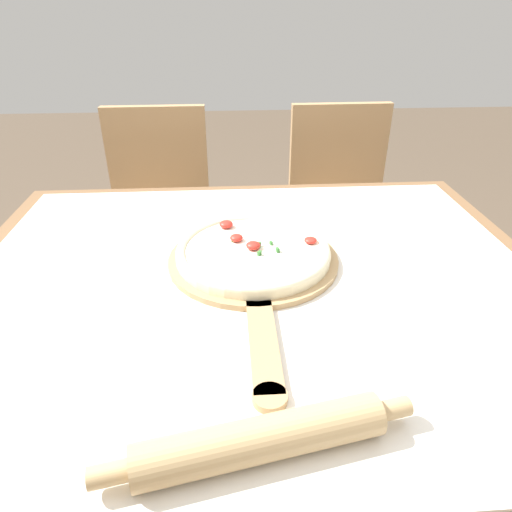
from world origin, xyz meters
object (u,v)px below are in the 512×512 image
(pizza, at_px, (255,251))
(chair_right, at_px, (339,205))
(rolling_pin, at_px, (261,439))
(chair_left, at_px, (160,210))
(pizza_peel, at_px, (256,265))

(pizza, distance_m, chair_right, 0.95)
(rolling_pin, relative_size, chair_right, 0.44)
(pizza, xyz_separation_m, chair_left, (-0.32, 0.82, -0.27))
(chair_right, bearing_deg, pizza_peel, -115.40)
(pizza_peel, xyz_separation_m, chair_left, (-0.32, 0.85, -0.25))
(chair_left, distance_m, chair_right, 0.70)
(chair_right, bearing_deg, pizza, -116.12)
(pizza_peel, relative_size, pizza, 1.82)
(pizza_peel, relative_size, rolling_pin, 1.48)
(pizza_peel, height_order, rolling_pin, rolling_pin)
(pizza_peel, xyz_separation_m, chair_right, (0.39, 0.85, -0.25))
(pizza_peel, relative_size, chair_left, 0.65)
(pizza, bearing_deg, rolling_pin, -92.78)
(pizza, distance_m, chair_left, 0.92)
(pizza, relative_size, chair_right, 0.36)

